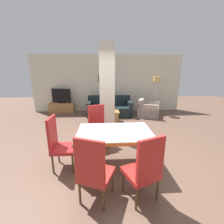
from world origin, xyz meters
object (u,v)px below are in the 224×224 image
object	(u,v)px
armchair	(148,110)
tv_screen	(61,96)
floor_lamp	(157,83)
sofa	(110,109)
dining_chair_near_right	(145,168)
bottle	(111,108)
dining_chair_near_left	(94,170)
dining_table	(115,139)
dining_chair_head_left	(59,142)
dining_chair_far_left	(98,125)
coffee_table	(110,116)
tv_stand	(62,108)

from	to	relation	value
armchair	tv_screen	size ratio (longest dim) A/B	1.28
armchair	floor_lamp	size ratio (longest dim) A/B	0.69
sofa	armchair	world-z (taller)	sofa
dining_chair_near_right	bottle	size ratio (longest dim) A/B	3.80
dining_chair_near_right	dining_chair_near_left	distance (m)	0.74
dining_table	dining_chair_head_left	distance (m)	1.11
dining_chair_near_right	dining_chair_head_left	distance (m)	1.74
dining_chair_far_left	armchair	xyz separation A→B (m)	(2.12, 2.64, -0.29)
dining_chair_far_left	tv_screen	distance (m)	3.91
dining_chair_near_left	dining_chair_near_right	bearing A→B (deg)	21.70
armchair	coffee_table	distance (m)	1.87
dining_chair_head_left	dining_chair_far_left	distance (m)	1.18
tv_stand	armchair	bearing A→B (deg)	-11.49
dining_chair_head_left	coffee_table	size ratio (longest dim) A/B	1.48
dining_table	bottle	bearing A→B (deg)	88.45
dining_chair_near_left	tv_stand	xyz separation A→B (m)	(-1.83, 5.27, -0.32)
dining_table	dining_chair_near_right	bearing A→B (deg)	-68.05
tv_stand	floor_lamp	size ratio (longest dim) A/B	0.67
dining_chair_head_left	bottle	distance (m)	3.18
dining_chair_near_right	dining_chair_far_left	distance (m)	1.97
dining_chair_far_left	sofa	xyz separation A→B (m)	(0.42, 2.87, -0.28)
dining_chair_head_left	coffee_table	world-z (taller)	dining_chair_head_left
tv_screen	dining_chair_head_left	bearing A→B (deg)	120.25
coffee_table	tv_stand	xyz separation A→B (m)	(-2.22, 1.50, 0.03)
dining_table	bottle	size ratio (longest dim) A/B	5.18
dining_chair_near_right	bottle	bearing A→B (deg)	72.33
dining_chair_near_right	floor_lamp	world-z (taller)	floor_lamp
dining_chair_head_left	floor_lamp	xyz separation A→B (m)	(3.29, 3.91, 0.87)
dining_chair_far_left	coffee_table	size ratio (longest dim) A/B	1.48
armchair	floor_lamp	bearing A→B (deg)	153.21
dining_chair_head_left	dining_chair_near_left	bearing A→B (deg)	39.05
dining_chair_near_left	dining_chair_head_left	size ratio (longest dim) A/B	1.00
coffee_table	floor_lamp	distance (m)	2.70
dining_chair_far_left	sofa	distance (m)	2.91
dining_chair_near_right	coffee_table	distance (m)	3.80
dining_chair_far_left	dining_table	bearing A→B (deg)	90.00
armchair	tv_screen	distance (m)	4.07
sofa	dining_chair_far_left	bearing A→B (deg)	81.62
coffee_table	tv_screen	world-z (taller)	tv_screen
dining_chair_near_left	sofa	world-z (taller)	dining_chair_near_left
dining_chair_near_right	sofa	bearing A→B (deg)	71.89
dining_chair_far_left	bottle	xyz separation A→B (m)	(0.45, 2.04, -0.03)
sofa	bottle	distance (m)	0.87
dining_chair_near_left	sofa	size ratio (longest dim) A/B	0.56
dining_chair_near_right	dining_chair_near_left	size ratio (longest dim) A/B	1.00
bottle	dining_chair_near_right	bearing A→B (deg)	-85.72
sofa	floor_lamp	xyz separation A→B (m)	(2.12, 0.13, 1.15)
coffee_table	tv_stand	bearing A→B (deg)	145.92
dining_chair_near_right	dining_chair_far_left	size ratio (longest dim) A/B	1.00
dining_chair_near_right	dining_table	bearing A→B (deg)	90.00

